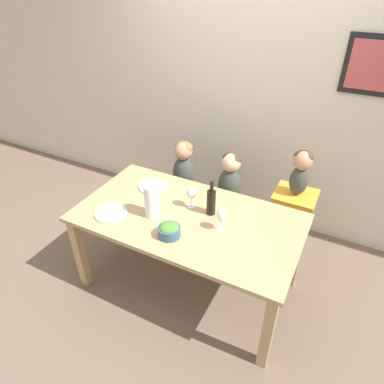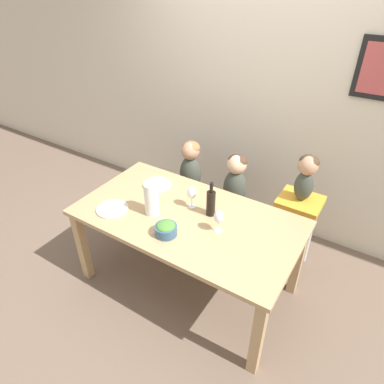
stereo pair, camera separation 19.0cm
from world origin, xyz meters
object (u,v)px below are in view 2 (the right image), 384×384
at_px(wine_glass_far, 192,193).
at_px(dinner_plate_back_left, 157,185).
at_px(chair_far_center, 233,211).
at_px(chair_right_highchair, 297,215).
at_px(salad_bowl_large, 166,229).
at_px(paper_towel_roll, 152,199).
at_px(dinner_plate_front_left, 112,209).
at_px(chair_far_left, 191,196).
at_px(wine_bottle, 211,202).
at_px(wine_glass_near, 219,217).
at_px(person_child_left, 191,165).
at_px(person_baby_right, 306,174).
at_px(person_child_center, 236,179).

relative_size(wine_glass_far, dinner_plate_back_left, 0.74).
xyz_separation_m(chair_far_center, dinner_plate_back_left, (-0.52, -0.47, 0.38)).
xyz_separation_m(chair_right_highchair, salad_bowl_large, (-0.67, -0.95, 0.23)).
relative_size(paper_towel_roll, dinner_plate_front_left, 1.07).
height_order(chair_far_left, wine_glass_far, wine_glass_far).
relative_size(wine_bottle, wine_glass_near, 1.54).
bearing_deg(person_child_left, person_baby_right, 0.03).
height_order(person_child_center, salad_bowl_large, person_child_center).
height_order(salad_bowl_large, dinner_plate_back_left, salad_bowl_large).
bearing_deg(salad_bowl_large, dinner_plate_back_left, 132.74).
bearing_deg(dinner_plate_back_left, chair_right_highchair, 22.95).
relative_size(person_baby_right, wine_glass_near, 2.16).
relative_size(paper_towel_roll, salad_bowl_large, 1.66).
bearing_deg(person_baby_right, wine_bottle, -131.70).
bearing_deg(chair_far_center, person_child_center, 90.00).
distance_m(chair_far_center, wine_glass_near, 0.91).
bearing_deg(dinner_plate_back_left, person_child_center, 42.31).
bearing_deg(dinner_plate_front_left, person_child_left, 82.53).
xyz_separation_m(chair_right_highchair, person_baby_right, (-0.00, 0.00, 0.41)).
bearing_deg(chair_far_center, paper_towel_roll, -111.08).
xyz_separation_m(person_child_left, person_baby_right, (1.08, 0.00, 0.25)).
bearing_deg(wine_bottle, chair_far_center, 97.20).
bearing_deg(chair_far_center, person_child_left, 179.82).
bearing_deg(wine_bottle, salad_bowl_large, -112.38).
relative_size(paper_towel_roll, dinner_plate_back_left, 1.07).
xyz_separation_m(wine_bottle, paper_towel_roll, (-0.39, -0.22, 0.02)).
relative_size(wine_bottle, paper_towel_roll, 1.07).
bearing_deg(chair_far_left, wine_bottle, -46.48).
distance_m(person_child_left, person_baby_right, 1.10).
xyz_separation_m(chair_right_highchair, dinner_plate_back_left, (-1.12, -0.47, 0.18)).
xyz_separation_m(chair_far_left, wine_glass_far, (0.38, -0.58, 0.50)).
bearing_deg(dinner_plate_back_left, chair_far_left, 85.08).
bearing_deg(salad_bowl_large, paper_towel_roll, 148.18).
height_order(chair_far_center, wine_glass_near, wine_glass_near).
height_order(person_child_left, wine_glass_far, person_child_left).
xyz_separation_m(person_baby_right, paper_towel_roll, (-0.91, -0.81, -0.10)).
bearing_deg(chair_far_left, person_child_left, 90.00).
bearing_deg(wine_glass_near, person_child_center, 106.81).
bearing_deg(chair_right_highchair, person_baby_right, 90.00).
height_order(wine_glass_far, dinner_plate_back_left, wine_glass_far).
bearing_deg(person_baby_right, person_child_center, -179.95).
xyz_separation_m(person_baby_right, dinner_plate_front_left, (-1.20, -0.94, -0.22)).
distance_m(person_child_center, wine_glass_near, 0.78).
bearing_deg(wine_bottle, paper_towel_roll, -149.82).
bearing_deg(wine_glass_far, chair_far_left, 123.42).
xyz_separation_m(salad_bowl_large, dinner_plate_front_left, (-0.53, 0.01, -0.04)).
bearing_deg(wine_glass_far, chair_right_highchair, 39.67).
distance_m(chair_far_left, paper_towel_roll, 0.97).
bearing_deg(chair_right_highchair, person_child_left, 179.92).
height_order(chair_far_center, chair_right_highchair, chair_right_highchair).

